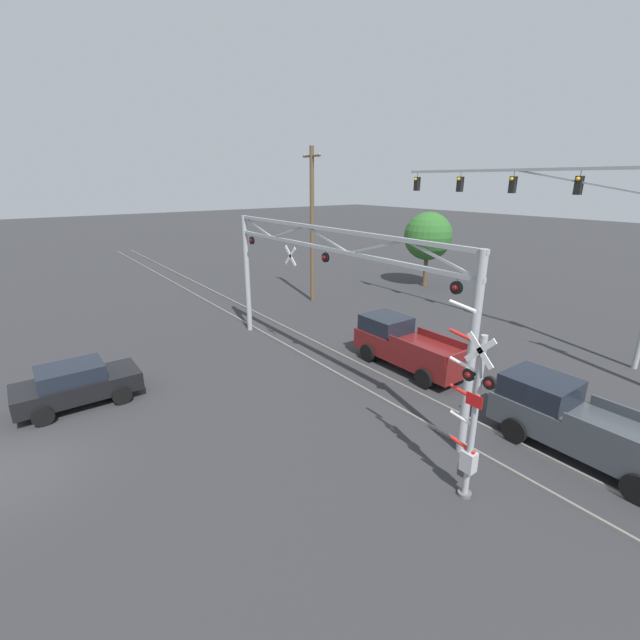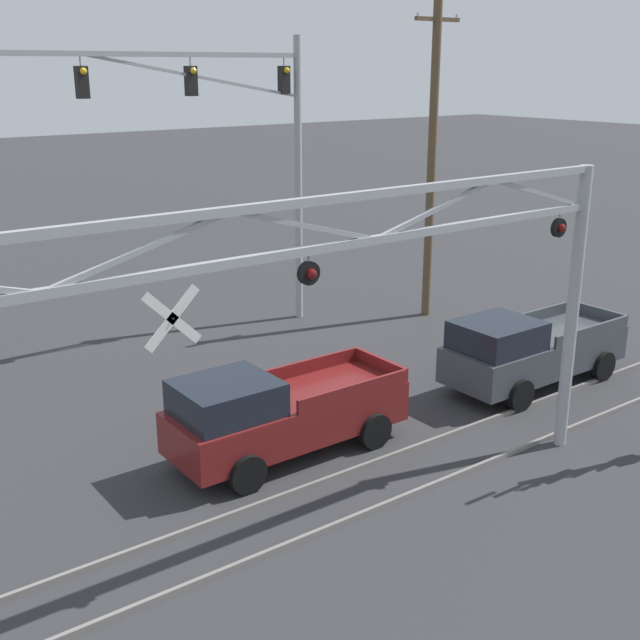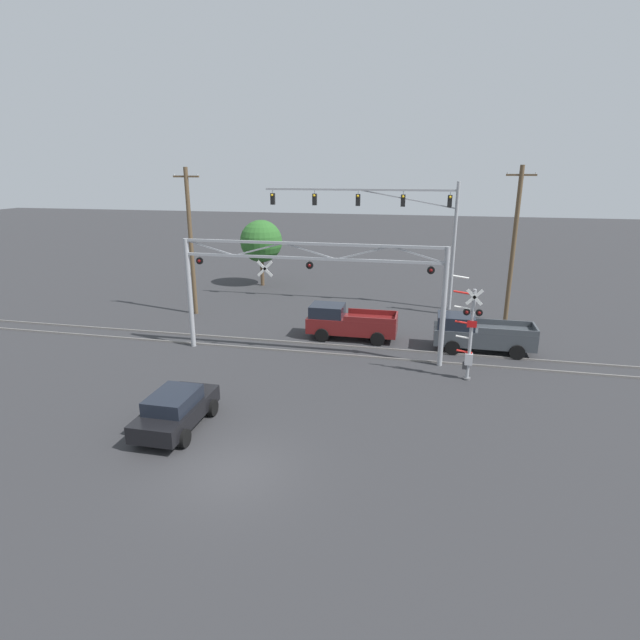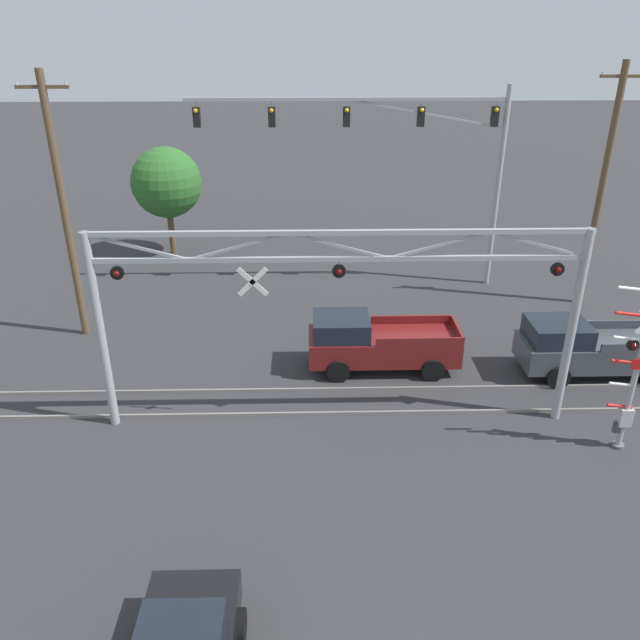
# 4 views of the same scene
# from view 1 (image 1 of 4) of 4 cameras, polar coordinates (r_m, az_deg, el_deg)

# --- Properties ---
(ground_plane) EXTENTS (200.00, 200.00, 0.00)m
(ground_plane) POSITION_cam_1_polar(r_m,az_deg,el_deg) (15.52, -36.32, -16.22)
(ground_plane) COLOR #303033
(rail_track_near) EXTENTS (80.00, 0.08, 0.10)m
(rail_track_near) POSITION_cam_1_polar(r_m,az_deg,el_deg) (18.60, 1.37, -6.67)
(rail_track_near) COLOR gray
(rail_track_near) RESTS_ON ground_plane
(rail_track_far) EXTENTS (80.00, 0.08, 0.10)m
(rail_track_far) POSITION_cam_1_polar(r_m,az_deg,el_deg) (19.44, 4.74, -5.59)
(rail_track_far) COLOR gray
(rail_track_far) RESTS_ON ground_plane
(crossing_gantry) EXTENTS (14.02, 0.29, 6.15)m
(crossing_gantry) POSITION_cam_1_polar(r_m,az_deg,el_deg) (17.11, 0.69, 5.89)
(crossing_gantry) COLOR #9EA0A5
(crossing_gantry) RESTS_ON ground_plane
(crossing_signal_mast) EXTENTS (1.48, 0.35, 5.10)m
(crossing_signal_mast) POSITION_cam_1_polar(r_m,az_deg,el_deg) (11.51, 19.49, -12.79)
(crossing_signal_mast) COLOR #9EA0A5
(crossing_signal_mast) RESTS_ON ground_plane
(traffic_signal_span) EXTENTS (13.76, 0.39, 8.94)m
(traffic_signal_span) POSITION_cam_1_polar(r_m,az_deg,el_deg) (23.31, 30.62, 12.18)
(traffic_signal_span) COLOR #9EA0A5
(traffic_signal_span) RESTS_ON ground_plane
(pickup_truck_lead) EXTENTS (5.27, 2.13, 2.01)m
(pickup_truck_lead) POSITION_cam_1_polar(r_m,az_deg,el_deg) (19.09, 11.33, -3.28)
(pickup_truck_lead) COLOR maroon
(pickup_truck_lead) RESTS_ON ground_plane
(pickup_truck_following) EXTENTS (5.38, 2.13, 2.01)m
(pickup_truck_following) POSITION_cam_1_polar(r_m,az_deg,el_deg) (15.13, 31.25, -11.69)
(pickup_truck_following) COLOR #3D4247
(pickup_truck_following) RESTS_ON ground_plane
(sedan_waiting) EXTENTS (2.08, 4.14, 1.55)m
(sedan_waiting) POSITION_cam_1_polar(r_m,az_deg,el_deg) (18.05, -29.72, -7.42)
(sedan_waiting) COLOR black
(sedan_waiting) RESTS_ON ground_plane
(utility_pole_left) EXTENTS (1.80, 0.28, 9.87)m
(utility_pole_left) POSITION_cam_1_polar(r_m,az_deg,el_deg) (28.42, -1.06, 12.56)
(utility_pole_left) COLOR brown
(utility_pole_left) RESTS_ON ground_plane
(background_tree_beyond_span) EXTENTS (3.58, 3.58, 5.64)m
(background_tree_beyond_span) POSITION_cam_1_polar(r_m,az_deg,el_deg) (33.76, 14.20, 10.77)
(background_tree_beyond_span) COLOR brown
(background_tree_beyond_span) RESTS_ON ground_plane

